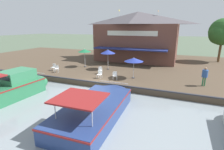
# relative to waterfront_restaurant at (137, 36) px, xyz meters

# --- Properties ---
(ground_plane) EXTENTS (220.00, 220.00, 0.00)m
(ground_plane) POSITION_rel_waterfront_restaurant_xyz_m (13.88, -0.60, -4.50)
(ground_plane) COLOR #4C5B47
(quay_deck) EXTENTS (22.00, 56.00, 0.60)m
(quay_deck) POSITION_rel_waterfront_restaurant_xyz_m (2.88, -0.60, -4.20)
(quay_deck) COLOR #4C3D2D
(quay_deck) RESTS_ON ground
(quay_edge_fender) EXTENTS (0.20, 50.40, 0.10)m
(quay_edge_fender) POSITION_rel_waterfront_restaurant_xyz_m (13.78, -0.60, -3.85)
(quay_edge_fender) COLOR #2D2D33
(quay_edge_fender) RESTS_ON quay_deck
(waterfront_restaurant) EXTENTS (9.06, 13.08, 8.06)m
(waterfront_restaurant) POSITION_rel_waterfront_restaurant_xyz_m (0.00, 0.00, 0.00)
(waterfront_restaurant) COLOR brown
(waterfront_restaurant) RESTS_ON quay_deck
(patio_umbrella_mid_patio_left) EXTENTS (2.01, 2.01, 2.26)m
(patio_umbrella_mid_patio_left) POSITION_rel_waterfront_restaurant_xyz_m (10.82, 2.43, -1.88)
(patio_umbrella_mid_patio_left) COLOR #B7B7B7
(patio_umbrella_mid_patio_left) RESTS_ON quay_deck
(patio_umbrella_mid_patio_right) EXTENTS (1.82, 1.82, 2.48)m
(patio_umbrella_mid_patio_right) POSITION_rel_waterfront_restaurant_xyz_m (7.96, -5.24, -1.66)
(patio_umbrella_mid_patio_right) COLOR #B7B7B7
(patio_umbrella_mid_patio_right) RESTS_ON quay_deck
(patio_umbrella_back_row) EXTENTS (1.87, 1.87, 2.58)m
(patio_umbrella_back_row) POSITION_rel_waterfront_restaurant_xyz_m (8.13, -1.71, -1.59)
(patio_umbrella_back_row) COLOR #B7B7B7
(patio_umbrella_back_row) RESTS_ON quay_deck
(cafe_chair_facing_river) EXTENTS (0.54, 0.54, 0.85)m
(cafe_chair_facing_river) POSITION_rel_waterfront_restaurant_xyz_m (10.60, -1.65, -3.42)
(cafe_chair_facing_river) COLOR white
(cafe_chair_facing_river) RESTS_ON quay_deck
(cafe_chair_mid_patio) EXTENTS (0.46, 0.46, 0.85)m
(cafe_chair_mid_patio) POSITION_rel_waterfront_restaurant_xyz_m (11.31, -7.85, -3.42)
(cafe_chair_mid_patio) COLOR white
(cafe_chair_mid_patio) RESTS_ON quay_deck
(cafe_chair_under_first_umbrella) EXTENTS (0.47, 0.47, 0.85)m
(cafe_chair_under_first_umbrella) POSITION_rel_waterfront_restaurant_xyz_m (12.27, -0.91, -3.42)
(cafe_chair_under_first_umbrella) COLOR white
(cafe_chair_under_first_umbrella) RESTS_ON quay_deck
(cafe_chair_beside_entrance) EXTENTS (0.59, 0.59, 0.85)m
(cafe_chair_beside_entrance) POSITION_rel_waterfront_restaurant_xyz_m (11.86, -6.94, -3.42)
(cafe_chair_beside_entrance) COLOR white
(cafe_chair_beside_entrance) RESTS_ON quay_deck
(cafe_chair_back_row_seat) EXTENTS (0.58, 0.58, 0.85)m
(cafe_chair_back_row_seat) POSITION_rel_waterfront_restaurant_xyz_m (12.09, 0.78, -3.42)
(cafe_chair_back_row_seat) COLOR white
(cafe_chair_back_row_seat) RESTS_ON quay_deck
(person_at_quay_edge) EXTENTS (0.51, 0.51, 1.79)m
(person_at_quay_edge) POSITION_rel_waterfront_restaurant_xyz_m (10.88, 9.24, -2.76)
(person_at_quay_edge) COLOR #337547
(person_at_quay_edge) RESTS_ON quay_deck
(motorboat_distant_upstream) EXTENTS (8.64, 3.47, 2.18)m
(motorboat_distant_upstream) POSITION_rel_waterfront_restaurant_xyz_m (18.48, 2.05, -3.84)
(motorboat_distant_upstream) COLOR navy
(motorboat_distant_upstream) RESTS_ON river_water
(motorboat_second_along) EXTENTS (6.93, 2.93, 2.37)m
(motorboat_second_along) POSITION_rel_waterfront_restaurant_xyz_m (18.35, -6.10, -3.56)
(motorboat_second_along) COLOR #287047
(motorboat_second_along) RESTS_ON river_water
(tree_behind_restaurant) EXTENTS (5.40, 5.15, 7.25)m
(tree_behind_restaurant) POSITION_rel_waterfront_restaurant_xyz_m (-5.56, 0.14, 0.64)
(tree_behind_restaurant) COLOR brown
(tree_behind_restaurant) RESTS_ON quay_deck
(tree_upstream_bank) EXTENTS (4.24, 4.04, 6.65)m
(tree_upstream_bank) POSITION_rel_waterfront_restaurant_xyz_m (-2.75, 12.33, 0.62)
(tree_upstream_bank) COLOR brown
(tree_upstream_bank) RESTS_ON quay_deck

